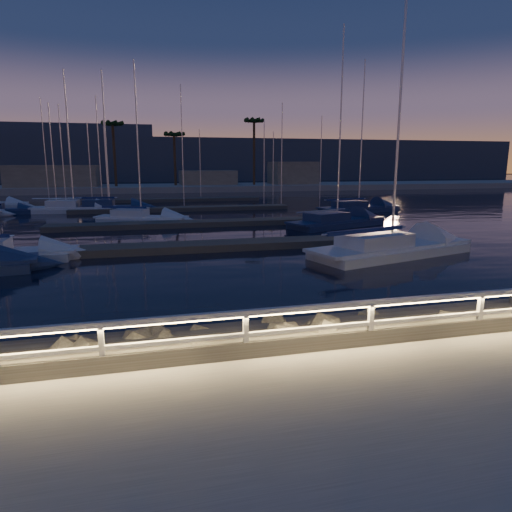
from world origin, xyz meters
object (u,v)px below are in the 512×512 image
(sailboat_h, at_px, (335,221))
(sailboat_j, at_px, (108,207))
(sailboat_d, at_px, (388,247))
(sailboat_n, at_px, (72,208))
(guard_rail, at_px, (329,316))
(sailboat_g, at_px, (139,218))
(sailboat_l, at_px, (357,208))

(sailboat_h, distance_m, sailboat_j, 23.72)
(sailboat_d, bearing_deg, sailboat_h, 64.10)
(sailboat_h, xyz_separation_m, sailboat_n, (-21.06, 16.00, 0.02))
(sailboat_n, bearing_deg, guard_rail, -69.43)
(sailboat_g, distance_m, sailboat_l, 21.37)
(sailboat_g, relative_size, sailboat_n, 0.93)
(sailboat_d, bearing_deg, sailboat_g, 109.87)
(sailboat_n, bearing_deg, sailboat_g, -51.08)
(sailboat_g, relative_size, sailboat_j, 0.93)
(guard_rail, bearing_deg, sailboat_g, 98.20)
(sailboat_g, height_order, sailboat_l, sailboat_l)
(guard_rail, bearing_deg, sailboat_h, 65.84)
(sailboat_j, xyz_separation_m, sailboat_l, (24.20, -6.32, -0.02))
(sailboat_g, bearing_deg, guard_rail, -58.88)
(guard_rail, height_order, sailboat_j, sailboat_j)
(sailboat_g, relative_size, sailboat_h, 0.87)
(sailboat_d, xyz_separation_m, sailboat_g, (-12.67, 17.44, -0.05))
(sailboat_g, height_order, sailboat_n, sailboat_n)
(sailboat_l, height_order, sailboat_n, sailboat_l)
(sailboat_j, height_order, sailboat_l, sailboat_l)
(guard_rail, xyz_separation_m, sailboat_n, (-10.70, 39.08, -0.93))
(sailboat_d, height_order, sailboat_n, sailboat_d)
(sailboat_g, distance_m, sailboat_h, 15.88)
(sailboat_h, relative_size, sailboat_j, 1.07)
(guard_rail, relative_size, sailboat_j, 3.23)
(sailboat_d, distance_m, sailboat_h, 11.32)
(sailboat_j, relative_size, sailboat_l, 0.94)
(sailboat_d, distance_m, sailboat_j, 31.25)
(sailboat_l, bearing_deg, sailboat_h, -135.98)
(guard_rail, distance_m, sailboat_l, 36.73)
(guard_rail, xyz_separation_m, sailboat_j, (-7.30, 38.92, -0.92))
(sailboat_g, distance_m, sailboat_j, 10.04)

